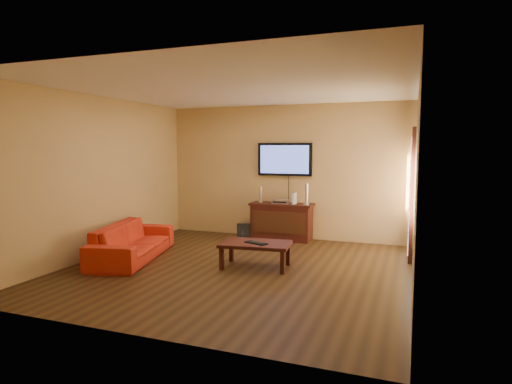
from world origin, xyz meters
The scene contains 14 objects.
ground_plane centered at (0.00, 0.00, 0.00)m, with size 5.00×5.00×0.00m, color black.
room_walls centered at (0.00, 0.62, 1.69)m, with size 5.00×5.00×5.00m.
french_door centered at (2.46, 1.70, 1.05)m, with size 0.07×1.02×2.22m.
media_console centered at (0.02, 2.25, 0.37)m, with size 1.25×0.48×0.73m.
television centered at (0.02, 2.45, 1.61)m, with size 1.12×0.08×0.66m.
coffee_table centered at (0.24, 0.16, 0.34)m, with size 1.11×0.75×0.39m.
sofa centered at (-1.86, -0.04, 0.39)m, with size 1.99×0.58×0.78m, color red.
speaker_left centered at (-0.44, 2.30, 0.88)m, with size 0.09×0.09×0.32m.
speaker_right centered at (0.53, 2.23, 0.92)m, with size 0.11×0.11×0.41m.
av_receiver centered at (0.01, 2.24, 0.77)m, with size 0.33×0.23×0.07m, color silver.
game_console centered at (0.28, 2.24, 0.84)m, with size 0.05×0.16×0.22m, color white.
subwoofer centered at (-0.75, 2.13, 0.14)m, with size 0.28×0.28×0.28m, color black.
bottle centered at (-0.73, 2.02, 0.10)m, with size 0.07×0.07×0.21m.
keyboard centered at (0.27, 0.10, 0.40)m, with size 0.39×0.26×0.02m.
Camera 1 is at (2.47, -5.86, 1.82)m, focal length 30.00 mm.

